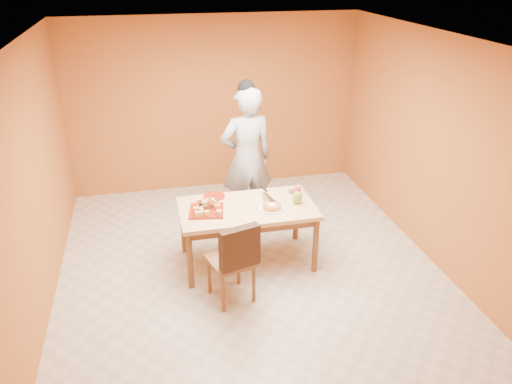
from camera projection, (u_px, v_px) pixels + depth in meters
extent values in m
plane|color=#BCB0A0|center=(249.00, 266.00, 6.12)|extent=(5.00, 5.00, 0.00)
plane|color=white|center=(247.00, 39.00, 4.96)|extent=(5.00, 5.00, 0.00)
plane|color=#B36529|center=(215.00, 105.00, 7.74)|extent=(4.50, 0.00, 4.50)
plane|color=#B36529|center=(33.00, 183.00, 5.09)|extent=(0.00, 5.00, 5.00)
plane|color=#B36529|center=(431.00, 148.00, 5.99)|extent=(0.00, 5.00, 5.00)
cube|color=tan|center=(247.00, 208.00, 5.91)|extent=(1.60, 0.90, 0.05)
cube|color=brown|center=(247.00, 214.00, 5.94)|extent=(1.48, 0.78, 0.10)
cylinder|color=brown|center=(190.00, 261.00, 5.58)|extent=(0.07, 0.07, 0.71)
cylinder|color=brown|center=(183.00, 227.00, 6.27)|extent=(0.07, 0.07, 0.71)
cylinder|color=brown|center=(315.00, 245.00, 5.88)|extent=(0.07, 0.07, 0.71)
cylinder|color=brown|center=(296.00, 215.00, 6.56)|extent=(0.07, 0.07, 0.71)
imported|color=gray|center=(247.00, 159.00, 6.67)|extent=(0.77, 0.55, 1.97)
cube|color=maroon|center=(207.00, 211.00, 5.78)|extent=(0.45, 0.45, 0.02)
cylinder|color=maroon|center=(214.00, 196.00, 6.13)|extent=(0.33, 0.33, 0.02)
cylinder|color=silver|center=(272.00, 209.00, 5.84)|extent=(0.37, 0.37, 0.01)
cylinder|color=gold|center=(272.00, 206.00, 5.82)|extent=(0.26, 0.26, 0.05)
cube|color=silver|center=(269.00, 197.00, 5.97)|extent=(0.12, 0.30, 0.01)
ellipsoid|color=olive|center=(297.00, 198.00, 5.94)|extent=(0.14, 0.12, 0.16)
cylinder|color=#B51B4F|center=(298.00, 191.00, 6.17)|extent=(0.08, 0.08, 0.10)
cylinder|color=#331C0E|center=(292.00, 191.00, 6.24)|extent=(0.11, 0.11, 0.03)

